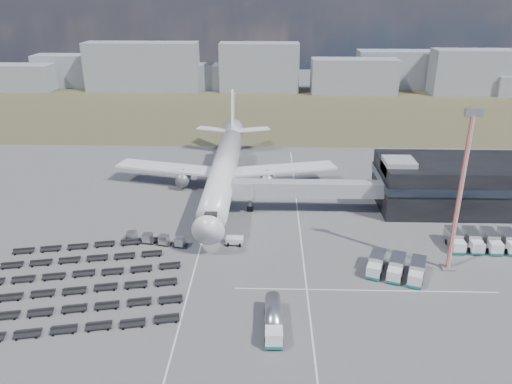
{
  "coord_description": "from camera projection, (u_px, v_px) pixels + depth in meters",
  "views": [
    {
      "loc": [
        10.08,
        -72.88,
        42.88
      ],
      "look_at": [
        7.41,
        21.11,
        4.0
      ],
      "focal_mm": 35.0,
      "sensor_mm": 36.0,
      "label": 1
    }
  ],
  "objects": [
    {
      "name": "grass_strip",
      "position": [
        243.0,
        111.0,
        185.58
      ],
      "size": [
        420.0,
        90.0,
        0.01
      ],
      "primitive_type": "cube",
      "color": "brown",
      "rests_on": "ground"
    },
    {
      "name": "lane_markings",
      "position": [
        267.0,
        253.0,
        86.49
      ],
      "size": [
        47.12,
        110.0,
        0.01
      ],
      "color": "silver",
      "rests_on": "ground"
    },
    {
      "name": "uld_row",
      "position": [
        156.0,
        239.0,
        89.28
      ],
      "size": [
        11.89,
        4.02,
        1.64
      ],
      "rotation": [
        0.0,
        0.0,
        -0.21
      ],
      "color": "black",
      "rests_on": "ground"
    },
    {
      "name": "jet_bridge",
      "position": [
        298.0,
        189.0,
        100.49
      ],
      "size": [
        30.3,
        3.8,
        7.05
      ],
      "color": "#939399",
      "rests_on": "ground"
    },
    {
      "name": "catering_truck",
      "position": [
        230.0,
        173.0,
        119.6
      ],
      "size": [
        3.04,
        6.44,
        2.87
      ],
      "rotation": [
        0.0,
        0.0,
        0.08
      ],
      "color": "white",
      "rests_on": "ground"
    },
    {
      "name": "airliner",
      "position": [
        224.0,
        167.0,
        111.86
      ],
      "size": [
        51.59,
        64.53,
        17.62
      ],
      "color": "white",
      "rests_on": "ground"
    },
    {
      "name": "service_trucks_near",
      "position": [
        396.0,
        267.0,
        79.45
      ],
      "size": [
        10.28,
        9.06,
        2.6
      ],
      "rotation": [
        0.0,
        0.0,
        -0.36
      ],
      "color": "white",
      "rests_on": "ground"
    },
    {
      "name": "fuel_tanker",
      "position": [
        273.0,
        319.0,
        66.91
      ],
      "size": [
        2.48,
        9.34,
        3.01
      ],
      "rotation": [
        0.0,
        0.0,
        0.01
      ],
      "color": "white",
      "rests_on": "ground"
    },
    {
      "name": "terminal",
      "position": [
        452.0,
        183.0,
        102.85
      ],
      "size": [
        30.4,
        16.4,
        11.0
      ],
      "color": "black",
      "rests_on": "ground"
    },
    {
      "name": "ground",
      "position": [
        209.0,
        261.0,
        83.97
      ],
      "size": [
        420.0,
        420.0,
        0.0
      ],
      "primitive_type": "plane",
      "color": "#565659",
      "rests_on": "ground"
    },
    {
      "name": "baggage_dollies",
      "position": [
        77.0,
        283.0,
        77.11
      ],
      "size": [
        34.41,
        31.02,
        0.82
      ],
      "rotation": [
        0.0,
        0.0,
        0.2
      ],
      "color": "black",
      "rests_on": "ground"
    },
    {
      "name": "floodlight_mast",
      "position": [
        460.0,
        193.0,
        76.78
      ],
      "size": [
        2.49,
        2.06,
        26.62
      ],
      "rotation": [
        0.0,
        0.0,
        -0.05
      ],
      "color": "red",
      "rests_on": "ground"
    },
    {
      "name": "service_trucks_far",
      "position": [
        482.0,
        241.0,
        87.84
      ],
      "size": [
        11.8,
        6.79,
        2.58
      ],
      "rotation": [
        0.0,
        0.0,
        -0.03
      ],
      "color": "white",
      "rests_on": "ground"
    },
    {
      "name": "skyline",
      "position": [
        254.0,
        72.0,
        218.3
      ],
      "size": [
        321.54,
        27.21,
        20.58
      ],
      "color": "gray",
      "rests_on": "ground"
    },
    {
      "name": "pushback_tug",
      "position": [
        235.0,
        241.0,
        89.22
      ],
      "size": [
        3.16,
        1.92,
        1.4
      ],
      "primitive_type": "cube",
      "rotation": [
        0.0,
        0.0,
        -0.07
      ],
      "color": "white",
      "rests_on": "ground"
    }
  ]
}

